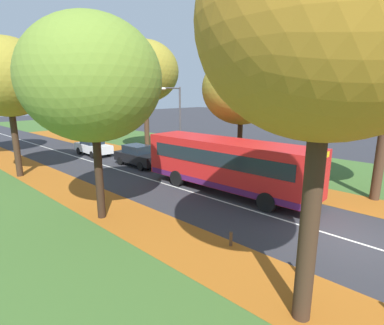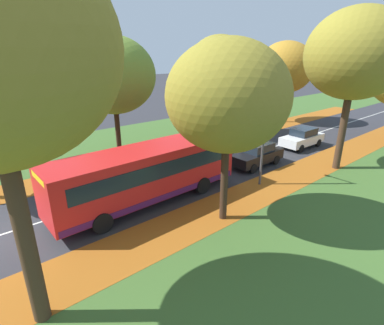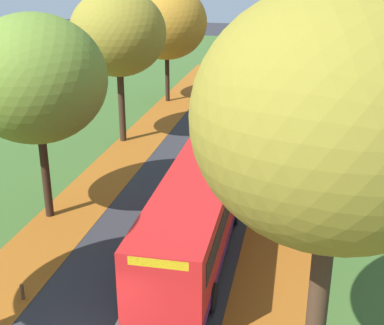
# 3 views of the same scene
# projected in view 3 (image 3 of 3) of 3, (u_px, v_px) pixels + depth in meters

# --- Properties ---
(grass_verge_left) EXTENTS (12.00, 90.00, 0.01)m
(grass_verge_left) POSITION_uv_depth(u_px,v_px,m) (74.00, 133.00, 34.43)
(grass_verge_left) COLOR #3D6028
(grass_verge_left) RESTS_ON ground
(leaf_litter_left) EXTENTS (2.80, 60.00, 0.00)m
(leaf_litter_left) POSITION_uv_depth(u_px,v_px,m) (109.00, 174.00, 28.06)
(leaf_litter_left) COLOR #9E5619
(leaf_litter_left) RESTS_ON grass_verge_left
(grass_verge_right) EXTENTS (12.00, 90.00, 0.01)m
(grass_verge_right) POSITION_uv_depth(u_px,v_px,m) (372.00, 154.00, 30.80)
(grass_verge_right) COLOR #3D6028
(grass_verge_right) RESTS_ON ground
(leaf_litter_right) EXTENTS (2.80, 60.00, 0.00)m
(leaf_litter_right) POSITION_uv_depth(u_px,v_px,m) (285.00, 189.00, 26.25)
(leaf_litter_right) COLOR #9E5619
(leaf_litter_right) RESTS_ON grass_verge_right
(road_centre_line) EXTENTS (0.12, 80.00, 0.01)m
(road_centre_line) POSITION_uv_depth(u_px,v_px,m) (215.00, 143.00, 32.62)
(road_centre_line) COLOR silver
(road_centre_line) RESTS_ON ground
(tree_left_near) EXTENTS (5.78, 5.78, 8.71)m
(tree_left_near) POSITION_uv_depth(u_px,v_px,m) (35.00, 79.00, 21.38)
(tree_left_near) COLOR black
(tree_left_near) RESTS_ON ground
(tree_left_mid) EXTENTS (5.57, 5.57, 9.05)m
(tree_left_mid) POSITION_uv_depth(u_px,v_px,m) (118.00, 33.00, 30.70)
(tree_left_mid) COLOR #382619
(tree_left_mid) RESTS_ON ground
(tree_left_far) EXTENTS (6.09, 6.09, 8.75)m
(tree_left_far) POSITION_uv_depth(u_px,v_px,m) (166.00, 22.00, 39.79)
(tree_left_far) COLOR black
(tree_left_far) RESTS_ON ground
(tree_right_nearest) EXTENTS (6.06, 6.06, 10.40)m
(tree_right_nearest) POSITION_uv_depth(u_px,v_px,m) (337.00, 119.00, 10.88)
(tree_right_nearest) COLOR #422D1E
(tree_right_nearest) RESTS_ON ground
(tree_right_near) EXTENTS (5.30, 5.30, 8.23)m
(tree_right_near) POSITION_uv_depth(u_px,v_px,m) (308.00, 101.00, 19.27)
(tree_right_near) COLOR #382619
(tree_right_near) RESTS_ON ground
(tree_right_mid) EXTENTS (6.13, 6.13, 10.23)m
(tree_right_mid) POSITION_uv_depth(u_px,v_px,m) (321.00, 21.00, 28.45)
(tree_right_mid) COLOR #422D1E
(tree_right_mid) RESTS_ON ground
(tree_right_far) EXTENTS (6.25, 6.25, 8.67)m
(tree_right_far) POSITION_uv_depth(u_px,v_px,m) (320.00, 27.00, 38.62)
(tree_right_far) COLOR black
(tree_right_far) RESTS_ON ground
(bollard_third) EXTENTS (0.12, 0.12, 0.56)m
(bollard_third) POSITION_uv_depth(u_px,v_px,m) (22.00, 292.00, 17.78)
(bollard_third) COLOR #4C3823
(bollard_third) RESTS_ON ground
(streetlamp_right) EXTENTS (1.89, 0.28, 6.00)m
(streetlamp_right) POSITION_uv_depth(u_px,v_px,m) (269.00, 118.00, 24.51)
(streetlamp_right) COLOR #47474C
(streetlamp_right) RESTS_ON ground
(bus) EXTENTS (2.77, 10.43, 2.98)m
(bus) POSITION_uv_depth(u_px,v_px,m) (194.00, 215.00, 19.88)
(bus) COLOR red
(bus) RESTS_ON ground
(car_black_lead) EXTENTS (1.80, 4.21, 1.62)m
(car_black_lead) POSITION_uv_depth(u_px,v_px,m) (234.00, 156.00, 28.17)
(car_black_lead) COLOR black
(car_black_lead) RESTS_ON ground
(car_white_following) EXTENTS (1.87, 4.24, 1.62)m
(car_white_following) POSITION_uv_depth(u_px,v_px,m) (244.00, 121.00, 34.07)
(car_white_following) COLOR silver
(car_white_following) RESTS_ON ground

